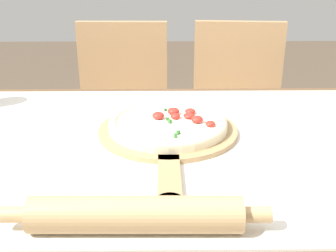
{
  "coord_description": "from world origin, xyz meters",
  "views": [
    {
      "loc": [
        -0.04,
        -0.89,
        1.17
      ],
      "look_at": [
        -0.03,
        0.02,
        0.79
      ],
      "focal_mm": 45.0,
      "sensor_mm": 36.0,
      "label": 1
    }
  ],
  "objects_px": {
    "chair_left": "(123,114)",
    "chair_right": "(237,113)",
    "rolling_pin": "(135,215)",
    "pizza_peel": "(168,134)",
    "pizza": "(168,123)"
  },
  "relations": [
    {
      "from": "rolling_pin",
      "to": "chair_left",
      "type": "height_order",
      "value": "chair_left"
    },
    {
      "from": "rolling_pin",
      "to": "chair_right",
      "type": "bearing_deg",
      "value": 72.41
    },
    {
      "from": "chair_left",
      "to": "chair_right",
      "type": "bearing_deg",
      "value": 1.13
    },
    {
      "from": "pizza_peel",
      "to": "pizza",
      "type": "distance_m",
      "value": 0.03
    },
    {
      "from": "rolling_pin",
      "to": "chair_left",
      "type": "relative_size",
      "value": 0.47
    },
    {
      "from": "pizza",
      "to": "chair_left",
      "type": "height_order",
      "value": "chair_left"
    },
    {
      "from": "rolling_pin",
      "to": "chair_left",
      "type": "xyz_separation_m",
      "value": [
        -0.13,
        1.14,
        -0.27
      ]
    },
    {
      "from": "chair_left",
      "to": "pizza_peel",
      "type": "bearing_deg",
      "value": -75.25
    },
    {
      "from": "chair_right",
      "to": "chair_left",
      "type": "bearing_deg",
      "value": -174.91
    },
    {
      "from": "pizza_peel",
      "to": "chair_right",
      "type": "relative_size",
      "value": 0.57
    },
    {
      "from": "pizza_peel",
      "to": "chair_left",
      "type": "relative_size",
      "value": 0.57
    },
    {
      "from": "pizza",
      "to": "chair_right",
      "type": "relative_size",
      "value": 0.32
    },
    {
      "from": "rolling_pin",
      "to": "chair_right",
      "type": "xyz_separation_m",
      "value": [
        0.36,
        1.14,
        -0.27
      ]
    },
    {
      "from": "pizza",
      "to": "chair_left",
      "type": "distance_m",
      "value": 0.81
    },
    {
      "from": "rolling_pin",
      "to": "chair_right",
      "type": "relative_size",
      "value": 0.47
    }
  ]
}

